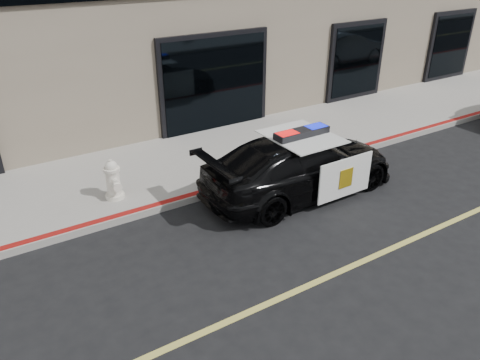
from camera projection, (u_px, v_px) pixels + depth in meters
ground at (433, 230)px, 9.21m from camera, size 120.00×120.00×0.00m
sidewalk_n at (277, 141)px, 13.14m from camera, size 60.00×3.50×0.15m
police_car at (300, 165)px, 10.31m from camera, size 2.14×4.65×1.51m
fire_hydrant at (113, 181)px, 9.88m from camera, size 0.40×0.56×0.89m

